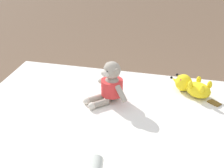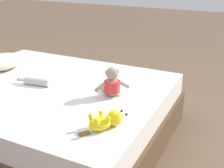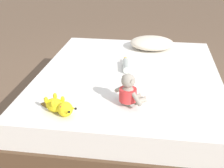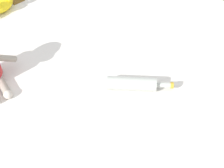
% 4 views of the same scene
% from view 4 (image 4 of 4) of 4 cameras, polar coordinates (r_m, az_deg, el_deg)
% --- Properties ---
extents(ground_plane, '(16.00, 16.00, 0.00)m').
position_cam_4_polar(ground_plane, '(1.92, 0.00, -9.35)').
color(ground_plane, brown).
extents(bed, '(1.59, 1.96, 0.46)m').
position_cam_4_polar(bed, '(1.73, 0.00, -5.77)').
color(bed, brown).
rests_on(bed, ground_plane).
extents(glass_bottle, '(0.10, 0.30, 0.06)m').
position_cam_4_polar(glass_bottle, '(1.52, 3.66, 0.06)').
color(glass_bottle, '#B7BCB2').
rests_on(glass_bottle, bed).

